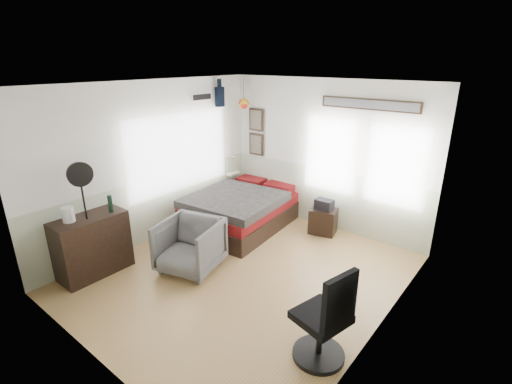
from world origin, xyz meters
TOP-DOWN VIEW (x-y plane):
  - ground_plane at (0.00, 0.00)m, footprint 4.00×4.50m
  - room_shell at (-0.08, 0.19)m, footprint 4.02×4.52m
  - wall_decor at (-1.10, 1.96)m, footprint 3.55×1.32m
  - bed at (-1.12, 1.24)m, footprint 1.66×2.21m
  - dresser at (-1.74, -1.36)m, footprint 0.48×1.00m
  - armchair at (-0.72, -0.40)m, footprint 1.03×1.05m
  - nightstand at (0.23, 1.94)m, footprint 0.54×0.47m
  - task_chair at (1.74, -0.76)m, footprint 0.59×0.59m
  - kettle at (-1.78, -1.60)m, footprint 0.19×0.16m
  - bottle at (-1.64, -1.05)m, footprint 0.06×0.06m
  - stand_fan at (-1.67, -1.40)m, footprint 0.14×0.34m
  - black_bag at (0.23, 1.94)m, footprint 0.32×0.21m

SIDE VIEW (x-z plane):
  - ground_plane at x=0.00m, z-range -0.01..0.00m
  - nightstand at x=0.23m, z-range 0.00..0.46m
  - bed at x=-1.12m, z-range -0.01..0.66m
  - armchair at x=-0.72m, z-range 0.00..0.78m
  - dresser at x=-1.74m, z-range 0.00..0.90m
  - task_chair at x=1.74m, z-range -0.10..1.01m
  - black_bag at x=0.23m, z-range 0.46..0.64m
  - kettle at x=-1.78m, z-range 0.90..1.11m
  - bottle at x=-1.64m, z-range 0.90..1.16m
  - stand_fan at x=-1.67m, z-range 1.13..1.95m
  - room_shell at x=-0.08m, z-range 0.26..2.97m
  - wall_decor at x=-1.10m, z-range 1.38..2.82m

